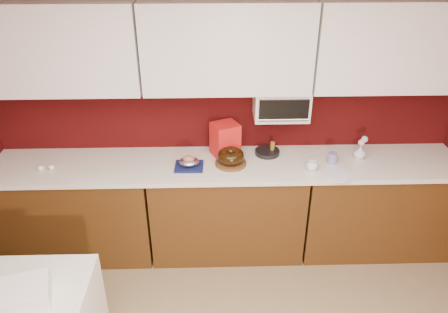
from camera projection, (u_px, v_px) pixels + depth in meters
ceiling at (254, 12)px, 1.22m from camera, size 4.00×4.50×0.02m
wall_back at (226, 111)px, 3.80m from camera, size 4.00×0.02×2.50m
base_cabinet_left at (78, 211)px, 3.89m from camera, size 1.31×0.58×0.86m
base_cabinet_center at (227, 208)px, 3.92m from camera, size 1.31×0.58×0.86m
base_cabinet_right at (374, 206)px, 3.96m from camera, size 1.31×0.58×0.86m
countertop at (227, 165)px, 3.71m from camera, size 4.00×0.62×0.04m
upper_cabinet_left at (53, 48)px, 3.33m from camera, size 1.31×0.33×0.70m
upper_cabinet_center at (227, 47)px, 3.36m from camera, size 1.31×0.33×0.70m
upper_cabinet_right at (398, 46)px, 3.40m from camera, size 1.31×0.33×0.70m
toaster_oven at (281, 103)px, 3.62m from camera, size 0.45×0.30×0.25m
toaster_oven_door at (284, 110)px, 3.48m from camera, size 0.40×0.02×0.18m
toaster_oven_handle at (284, 120)px, 3.50m from camera, size 0.42×0.02×0.02m
cake_base at (231, 163)px, 3.67m from camera, size 0.31×0.31×0.02m
bundt_cake at (231, 156)px, 3.64m from camera, size 0.25×0.25×0.09m
navy_towel at (189, 166)px, 3.63m from camera, size 0.24×0.20×0.02m
foil_ham_nest at (189, 162)px, 3.61m from camera, size 0.17×0.14×0.06m
roasted_ham at (189, 159)px, 3.60m from camera, size 0.11×0.10×0.06m
pandoro_box at (225, 139)px, 3.76m from camera, size 0.28×0.27×0.29m
dark_pan at (267, 152)px, 3.83m from camera, size 0.26×0.26×0.04m
coffee_mug at (312, 165)px, 3.58m from camera, size 0.10×0.10×0.09m
blue_jar at (333, 158)px, 3.68m from camera, size 0.10×0.10×0.09m
flower_vase at (360, 151)px, 3.75m from camera, size 0.09×0.09×0.13m
flower_pink at (361, 143)px, 3.71m from camera, size 0.06×0.06×0.06m
flower_blue at (365, 139)px, 3.71m from camera, size 0.06×0.06×0.06m
china_plate at (339, 176)px, 3.50m from camera, size 0.27×0.27×0.01m
amber_bottle at (272, 148)px, 3.82m from camera, size 0.05×0.05×0.11m
egg_left at (41, 168)px, 3.58m from camera, size 0.07×0.06×0.04m
egg_right at (51, 167)px, 3.60m from camera, size 0.05×0.04×0.04m
newspaper_stack at (22, 294)px, 2.54m from camera, size 0.37×0.33×0.11m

